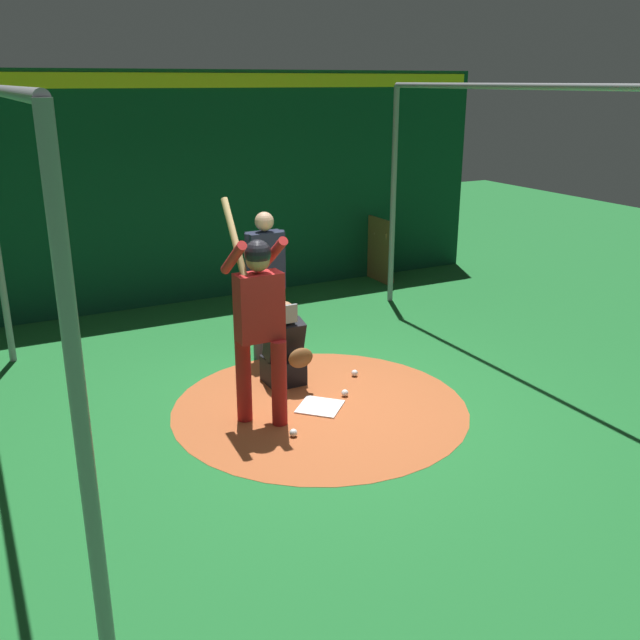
# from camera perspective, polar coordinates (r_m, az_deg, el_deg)

# --- Properties ---
(ground_plane) EXTENTS (25.98, 25.98, 0.00)m
(ground_plane) POSITION_cam_1_polar(r_m,az_deg,el_deg) (7.33, 0.00, -7.06)
(ground_plane) COLOR #1E6B2D
(dirt_circle) EXTENTS (3.03, 3.03, 0.01)m
(dirt_circle) POSITION_cam_1_polar(r_m,az_deg,el_deg) (7.32, 0.00, -7.03)
(dirt_circle) COLOR #AD562D
(dirt_circle) RESTS_ON ground
(home_plate) EXTENTS (0.59, 0.59, 0.01)m
(home_plate) POSITION_cam_1_polar(r_m,az_deg,el_deg) (7.32, 0.00, -6.97)
(home_plate) COLOR white
(home_plate) RESTS_ON dirt_circle
(batter) EXTENTS (0.68, 0.49, 2.16)m
(batter) POSITION_cam_1_polar(r_m,az_deg,el_deg) (6.65, -4.96, 0.51)
(batter) COLOR maroon
(batter) RESTS_ON ground
(catcher) EXTENTS (0.58, 0.40, 0.96)m
(catcher) POSITION_cam_1_polar(r_m,az_deg,el_deg) (7.74, -2.83, -2.60)
(catcher) COLOR black
(catcher) RESTS_ON ground
(umpire) EXTENTS (0.22, 0.49, 1.77)m
(umpire) POSITION_cam_1_polar(r_m,az_deg,el_deg) (8.34, -4.39, 3.45)
(umpire) COLOR #4C4C51
(umpire) RESTS_ON ground
(back_wall) EXTENTS (0.22, 9.98, 3.33)m
(back_wall) POSITION_cam_1_polar(r_m,az_deg,el_deg) (10.72, -10.83, 10.32)
(back_wall) COLOR #0C3D26
(back_wall) RESTS_ON ground
(cage_frame) EXTENTS (5.76, 5.42, 3.16)m
(cage_frame) POSITION_cam_1_polar(r_m,az_deg,el_deg) (6.67, 0.00, 10.24)
(cage_frame) COLOR gray
(cage_frame) RESTS_ON ground
(bat_rack) EXTENTS (1.06, 0.20, 1.05)m
(bat_rack) POSITION_cam_1_polar(r_m,az_deg,el_deg) (11.99, 4.38, 5.67)
(bat_rack) COLOR olive
(bat_rack) RESTS_ON ground
(baseball_0) EXTENTS (0.07, 0.07, 0.07)m
(baseball_0) POSITION_cam_1_polar(r_m,az_deg,el_deg) (7.55, 2.01, -5.88)
(baseball_0) COLOR white
(baseball_0) RESTS_ON dirt_circle
(baseball_1) EXTENTS (0.07, 0.07, 0.07)m
(baseball_1) POSITION_cam_1_polar(r_m,az_deg,el_deg) (8.05, 2.80, -4.28)
(baseball_1) COLOR white
(baseball_1) RESTS_ON dirt_circle
(baseball_2) EXTENTS (0.07, 0.07, 0.07)m
(baseball_2) POSITION_cam_1_polar(r_m,az_deg,el_deg) (6.75, -2.15, -9.04)
(baseball_2) COLOR white
(baseball_2) RESTS_ON dirt_circle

